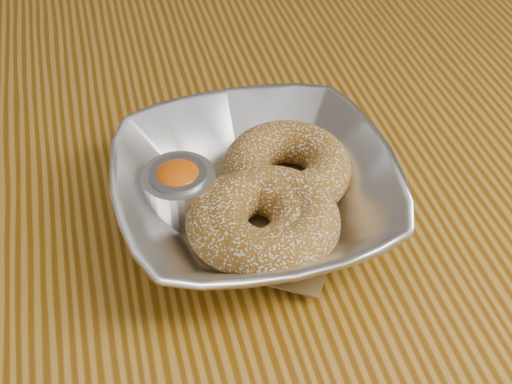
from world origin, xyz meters
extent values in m
cube|color=#8F5F1A|center=(0.00, 0.00, 0.73)|extent=(1.20, 0.80, 0.04)
imported|color=silver|center=(-0.10, -0.06, 0.78)|extent=(0.23, 0.23, 0.06)
cube|color=olive|center=(-0.10, -0.06, 0.76)|extent=(0.20, 0.20, 0.00)
torus|color=#935E1B|center=(-0.07, -0.03, 0.78)|extent=(0.14, 0.14, 0.04)
torus|color=#935E1B|center=(-0.10, -0.09, 0.78)|extent=(0.13, 0.13, 0.04)
torus|color=#935E1B|center=(-0.11, -0.09, 0.78)|extent=(0.13, 0.13, 0.04)
cylinder|color=silver|center=(-0.16, -0.04, 0.78)|extent=(0.06, 0.06, 0.04)
cylinder|color=gray|center=(-0.16, -0.04, 0.78)|extent=(0.05, 0.05, 0.04)
ellipsoid|color=#F65B07|center=(-0.16, -0.04, 0.79)|extent=(0.04, 0.04, 0.03)
camera|label=1|loc=(-0.21, -0.46, 1.17)|focal=50.00mm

